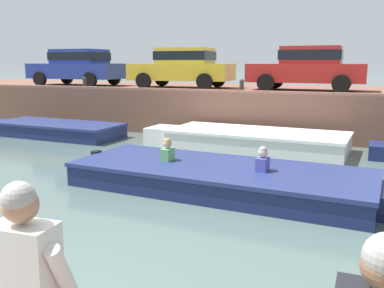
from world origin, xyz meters
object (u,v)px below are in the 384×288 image
at_px(mooring_bollard_west, 85,82).
at_px(person_seated_right, 32,279).
at_px(car_left_inner_yellow, 183,66).
at_px(car_centre_red, 308,67).
at_px(motorboat_passing, 232,179).
at_px(car_leftmost_blue, 78,66).
at_px(mooring_bollard_mid, 242,85).
at_px(boat_moored_west_navy, 52,129).
at_px(boat_moored_central_white, 248,140).

xyz_separation_m(mooring_bollard_west, person_seated_right, (8.32, -12.25, -0.46)).
height_order(car_left_inner_yellow, car_centre_red, same).
distance_m(motorboat_passing, car_centre_red, 8.04).
distance_m(car_leftmost_blue, mooring_bollard_west, 2.36).
relative_size(motorboat_passing, mooring_bollard_mid, 16.55).
relative_size(mooring_bollard_mid, person_seated_right, 0.46).
height_order(boat_moored_west_navy, motorboat_passing, motorboat_passing).
distance_m(boat_moored_west_navy, car_leftmost_blue, 4.55).
distance_m(boat_moored_central_white, car_centre_red, 4.21).
height_order(car_left_inner_yellow, person_seated_right, car_left_inner_yellow).
bearing_deg(boat_moored_central_white, boat_moored_west_navy, -177.61).
distance_m(car_leftmost_blue, car_centre_red, 9.71).
bearing_deg(boat_moored_west_navy, person_seated_right, -50.82).
distance_m(boat_moored_central_white, mooring_bollard_mid, 2.40).
xyz_separation_m(motorboat_passing, car_centre_red, (0.48, 7.73, 2.15)).
bearing_deg(mooring_bollard_west, motorboat_passing, -37.95).
distance_m(car_centre_red, mooring_bollard_mid, 2.65).
relative_size(car_leftmost_blue, mooring_bollard_mid, 9.37).
xyz_separation_m(boat_moored_west_navy, person_seated_right, (8.35, -10.24, 1.09)).
height_order(car_leftmost_blue, mooring_bollard_west, car_leftmost_blue).
relative_size(car_leftmost_blue, car_centre_red, 1.04).
bearing_deg(car_centre_red, boat_moored_central_white, -109.76).
bearing_deg(motorboat_passing, boat_moored_central_white, 99.96).
relative_size(boat_moored_central_white, car_left_inner_yellow, 1.55).
bearing_deg(mooring_bollard_mid, mooring_bollard_west, 180.00).
bearing_deg(boat_moored_west_navy, mooring_bollard_mid, 17.76).
distance_m(boat_moored_west_navy, mooring_bollard_west, 2.54).
relative_size(mooring_bollard_west, person_seated_right, 0.46).
bearing_deg(motorboat_passing, mooring_bollard_west, 142.05).
bearing_deg(boat_moored_west_navy, mooring_bollard_west, 89.36).
relative_size(car_left_inner_yellow, mooring_bollard_mid, 9.08).
height_order(boat_moored_west_navy, mooring_bollard_west, mooring_bollard_west).
height_order(mooring_bollard_west, person_seated_right, mooring_bollard_west).
relative_size(boat_moored_central_white, person_seated_right, 6.50).
distance_m(mooring_bollard_mid, person_seated_right, 12.43).
bearing_deg(car_centre_red, car_left_inner_yellow, 179.97).
distance_m(boat_moored_west_navy, mooring_bollard_mid, 6.78).
distance_m(mooring_bollard_west, person_seated_right, 14.82).
xyz_separation_m(car_leftmost_blue, mooring_bollard_west, (1.52, -1.71, -0.61)).
relative_size(boat_moored_west_navy, car_centre_red, 1.41).
height_order(boat_moored_west_navy, car_centre_red, car_centre_red).
relative_size(boat_moored_central_white, car_centre_red, 1.57).
bearing_deg(car_leftmost_blue, mooring_bollard_mid, -12.37).
bearing_deg(mooring_bollard_west, person_seated_right, -55.81).
distance_m(car_left_inner_yellow, mooring_bollard_west, 3.87).
xyz_separation_m(boat_moored_west_navy, car_left_inner_yellow, (3.44, 3.72, 2.16)).
relative_size(mooring_bollard_west, mooring_bollard_mid, 1.00).
xyz_separation_m(motorboat_passing, mooring_bollard_west, (-7.72, 6.02, 1.55)).
bearing_deg(boat_moored_central_white, mooring_bollard_west, 166.13).
distance_m(car_left_inner_yellow, car_centre_red, 4.77).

